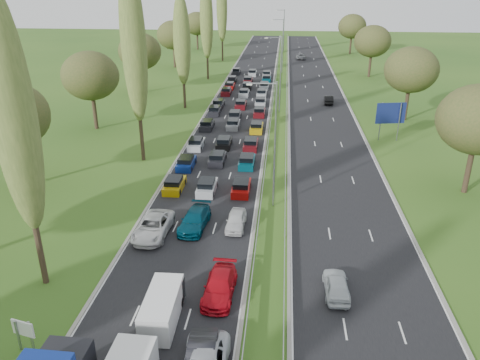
% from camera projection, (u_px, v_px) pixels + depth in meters
% --- Properties ---
extents(ground, '(260.00, 260.00, 0.00)m').
position_uv_depth(ground, '(279.00, 109.00, 79.08)').
color(ground, '#2C551A').
rests_on(ground, ground).
extents(near_carriageway, '(10.50, 215.00, 0.04)m').
position_uv_depth(near_carriageway, '(241.00, 104.00, 81.94)').
color(near_carriageway, black).
rests_on(near_carriageway, ground).
extents(far_carriageway, '(10.50, 215.00, 0.04)m').
position_uv_depth(far_carriageway, '(319.00, 106.00, 80.78)').
color(far_carriageway, black).
rests_on(far_carriageway, ground).
extents(central_reservation, '(2.36, 215.00, 0.32)m').
position_uv_depth(central_reservation, '(280.00, 102.00, 81.14)').
color(central_reservation, gray).
rests_on(central_reservation, ground).
extents(lamp_columns, '(0.18, 140.18, 12.00)m').
position_uv_depth(lamp_columns, '(280.00, 75.00, 74.87)').
color(lamp_columns, gray).
rests_on(lamp_columns, ground).
extents(poplar_row, '(2.80, 127.80, 22.44)m').
position_uv_depth(poplar_row, '(165.00, 40.00, 64.73)').
color(poplar_row, '#2D2116').
rests_on(poplar_row, ground).
extents(woodland_left, '(8.00, 166.00, 11.10)m').
position_uv_depth(woodland_left, '(80.00, 81.00, 62.43)').
color(woodland_left, '#2D2116').
rests_on(woodland_left, ground).
extents(woodland_right, '(8.00, 153.00, 11.10)m').
position_uv_depth(woodland_right, '(426.00, 81.00, 62.17)').
color(woodland_right, '#2D2116').
rests_on(woodland_right, ground).
extents(traffic_queue_fill, '(9.09, 68.89, 0.80)m').
position_uv_depth(traffic_queue_fill, '(238.00, 109.00, 77.18)').
color(traffic_queue_fill, '#BF990C').
rests_on(traffic_queue_fill, ground).
extents(near_car_2, '(2.85, 5.79, 1.58)m').
position_uv_depth(near_car_2, '(153.00, 227.00, 39.74)').
color(near_car_2, silver).
rests_on(near_car_2, near_carriageway).
extents(near_car_7, '(2.54, 5.36, 1.51)m').
position_uv_depth(near_car_7, '(195.00, 220.00, 40.95)').
color(near_car_7, '#05394C').
rests_on(near_car_7, near_carriageway).
extents(near_car_8, '(1.79, 4.12, 1.38)m').
position_uv_depth(near_car_8, '(196.00, 216.00, 41.63)').
color(near_car_8, '#C8910D').
rests_on(near_car_8, near_carriageway).
extents(near_car_9, '(1.88, 4.69, 1.52)m').
position_uv_depth(near_car_9, '(201.00, 360.00, 25.88)').
color(near_car_9, black).
rests_on(near_car_9, near_carriageway).
extents(near_car_11, '(2.21, 5.08, 1.45)m').
position_uv_depth(near_car_11, '(220.00, 286.00, 32.12)').
color(near_car_11, '#B90B17').
rests_on(near_car_11, near_carriageway).
extents(near_car_12, '(1.74, 4.07, 1.37)m').
position_uv_depth(near_car_12, '(236.00, 220.00, 40.99)').
color(near_car_12, silver).
rests_on(near_car_12, near_carriageway).
extents(far_car_0, '(1.71, 4.17, 1.41)m').
position_uv_depth(far_car_0, '(337.00, 285.00, 32.29)').
color(far_car_0, silver).
rests_on(far_car_0, far_carriageway).
extents(far_car_1, '(1.57, 4.27, 1.40)m').
position_uv_depth(far_car_1, '(329.00, 99.00, 82.02)').
color(far_car_1, black).
rests_on(far_car_1, far_carriageway).
extents(far_car_2, '(2.54, 5.48, 1.52)m').
position_uv_depth(far_car_2, '(301.00, 56.00, 127.49)').
color(far_car_2, slate).
rests_on(far_car_2, far_carriageway).
extents(white_van_rear, '(1.95, 4.98, 2.00)m').
position_uv_depth(white_van_rear, '(163.00, 306.00, 29.74)').
color(white_van_rear, white).
rests_on(white_van_rear, near_carriageway).
extents(info_sign, '(1.48, 0.45, 2.10)m').
position_uv_depth(info_sign, '(24.00, 332.00, 27.10)').
color(info_sign, gray).
rests_on(info_sign, ground).
extents(direction_sign, '(3.95, 0.86, 5.20)m').
position_uv_depth(direction_sign, '(391.00, 115.00, 62.08)').
color(direction_sign, gray).
rests_on(direction_sign, ground).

